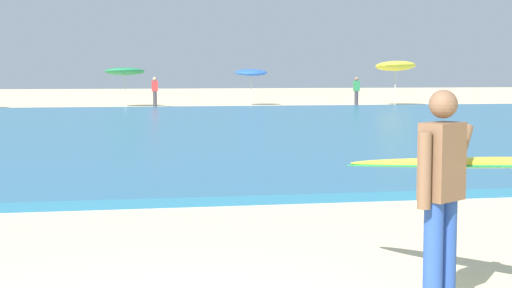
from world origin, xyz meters
TOP-DOWN VIEW (x-y plane):
  - sea at (0.00, 19.61)m, footprint 120.00×28.00m
  - surfer_with_board at (2.12, 0.77)m, footprint 1.76×2.48m
  - beach_umbrella_1 at (-0.08, 36.73)m, footprint 2.10×2.13m
  - beach_umbrella_2 at (6.76, 37.10)m, footprint 1.78×1.80m
  - beach_umbrella_3 at (14.54, 35.62)m, footprint 2.18×2.22m
  - beachgoer_near_row_left at (11.94, 34.38)m, footprint 0.32×0.20m
  - beachgoer_near_row_mid at (1.44, 35.92)m, footprint 0.32×0.20m

SIDE VIEW (x-z plane):
  - sea at x=0.00m, z-range 0.00..0.14m
  - beachgoer_near_row_left at x=11.94m, z-range 0.05..1.63m
  - beachgoer_near_row_mid at x=1.44m, z-range 0.05..1.63m
  - surfer_with_board at x=2.12m, z-range 0.17..1.90m
  - beach_umbrella_2 at x=6.76m, z-range 0.78..2.83m
  - beach_umbrella_1 at x=-0.08m, z-range 0.79..2.93m
  - beach_umbrella_3 at x=14.54m, z-range 0.91..3.43m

